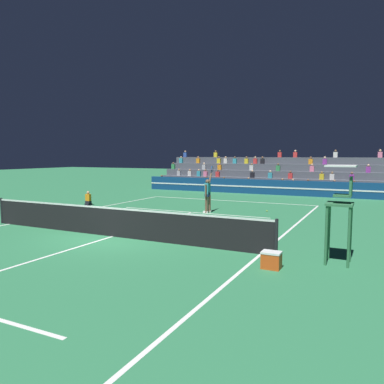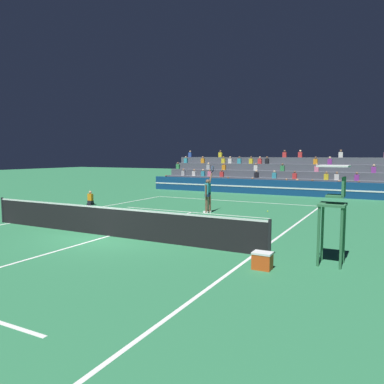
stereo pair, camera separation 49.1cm
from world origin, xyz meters
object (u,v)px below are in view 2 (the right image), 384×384
tennis_player (208,194)px  equipment_cooler (262,261)px  tennis_ball (268,211)px  ball_kid_courtside (90,200)px  umpire_chair (334,201)px

tennis_player → equipment_cooler: 9.62m
tennis_player → tennis_ball: bearing=32.5°
ball_kid_courtside → tennis_player: bearing=4.6°
tennis_player → tennis_ball: size_ratio=35.75×
umpire_chair → equipment_cooler: bearing=-140.8°
umpire_chair → equipment_cooler: size_ratio=5.34×
umpire_chair → tennis_player: 9.64m
equipment_cooler → umpire_chair: bearing=39.2°
umpire_chair → tennis_ball: bearing=116.8°
umpire_chair → equipment_cooler: 2.48m
ball_kid_courtside → equipment_cooler: (12.73, -7.37, -0.10)m
tennis_player → umpire_chair: bearing=-44.3°
ball_kid_courtside → equipment_cooler: 14.71m
ball_kid_courtside → equipment_cooler: ball_kid_courtside is taller
tennis_ball → equipment_cooler: bearing=-74.3°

